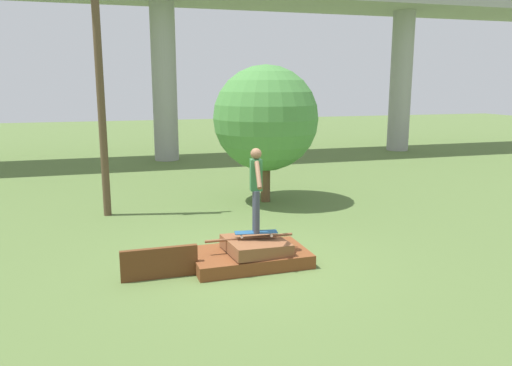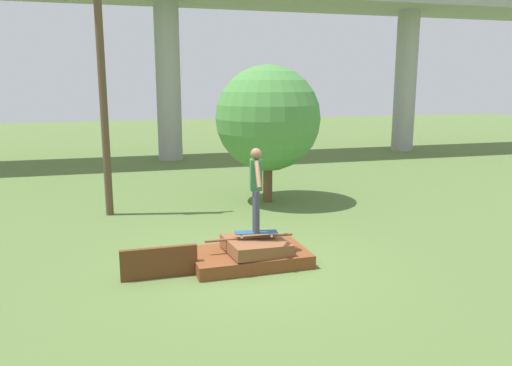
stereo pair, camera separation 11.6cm
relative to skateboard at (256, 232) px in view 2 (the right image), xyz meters
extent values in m
plane|color=#567038|center=(-0.13, 0.02, -0.63)|extent=(80.00, 80.00, 0.00)
cube|color=brown|center=(-0.13, 0.02, -0.50)|extent=(2.28, 1.39, 0.26)
cube|color=brown|center=(-0.02, -0.04, -0.25)|extent=(1.25, 1.20, 0.29)
cylinder|color=brown|center=(-0.13, 0.02, -0.10)|extent=(1.76, 0.06, 0.06)
cube|color=#5B3319|center=(-1.89, -0.24, -0.34)|extent=(1.39, 0.12, 0.58)
cube|color=#23517F|center=(0.00, 0.00, 0.01)|extent=(0.85, 0.35, 0.01)
cylinder|color=silver|center=(0.30, 0.05, -0.05)|extent=(0.06, 0.04, 0.05)
cylinder|color=silver|center=(0.27, -0.14, -0.05)|extent=(0.06, 0.04, 0.05)
cylinder|color=silver|center=(-0.27, 0.14, -0.05)|extent=(0.06, 0.04, 0.05)
cylinder|color=silver|center=(-0.30, -0.05, -0.05)|extent=(0.06, 0.04, 0.05)
cylinder|color=#383D4C|center=(0.01, 0.08, 0.43)|extent=(0.12, 0.12, 0.83)
cylinder|color=#383D4C|center=(-0.01, -0.08, 0.43)|extent=(0.12, 0.12, 0.83)
cube|color=#2D6638|center=(0.00, 0.00, 1.14)|extent=(0.25, 0.24, 0.60)
sphere|color=brown|center=(0.00, 0.00, 1.55)|extent=(0.21, 0.21, 0.21)
cylinder|color=brown|center=(0.05, 0.31, 1.19)|extent=(0.16, 0.48, 0.47)
cylinder|color=brown|center=(-0.05, -0.31, 1.19)|extent=(0.16, 0.48, 0.47)
cylinder|color=#9E9E99|center=(-0.13, 14.14, 2.90)|extent=(1.10, 1.10, 7.06)
cylinder|color=#9E9E99|center=(11.97, 14.14, 2.90)|extent=(1.10, 1.10, 7.06)
cylinder|color=brown|center=(-2.79, 4.64, 2.92)|extent=(0.20, 0.20, 7.10)
cylinder|color=brown|center=(1.76, 4.96, -0.04)|extent=(0.28, 0.28, 1.18)
sphere|color=#4C8E42|center=(1.76, 4.96, 1.85)|extent=(3.06, 3.06, 3.06)
camera|label=1|loc=(-2.64, -8.93, 2.85)|focal=35.00mm
camera|label=2|loc=(-2.52, -8.97, 2.85)|focal=35.00mm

